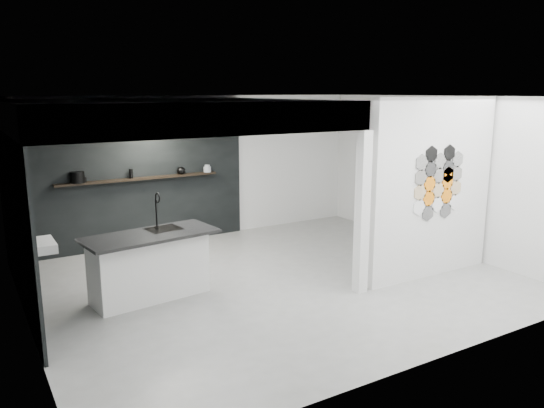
{
  "coord_description": "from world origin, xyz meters",
  "views": [
    {
      "loc": [
        -4.05,
        -6.65,
        2.87
      ],
      "look_at": [
        0.1,
        0.3,
        1.15
      ],
      "focal_mm": 35.0,
      "sensor_mm": 36.0,
      "label": 1
    }
  ],
  "objects_px": {
    "glass_bowl": "(207,169)",
    "partition_panel": "(433,189)",
    "wall_basin": "(39,246)",
    "glass_vase": "(207,168)",
    "utensil_cup": "(84,180)",
    "stockpot": "(77,177)",
    "kitchen_island": "(150,265)",
    "bottle_dark": "(131,174)",
    "kettle": "(181,171)"
  },
  "relations": [
    {
      "from": "stockpot",
      "to": "bottle_dark",
      "type": "distance_m",
      "value": 0.94
    },
    {
      "from": "kitchen_island",
      "to": "utensil_cup",
      "type": "relative_size",
      "value": 19.82
    },
    {
      "from": "stockpot",
      "to": "kettle",
      "type": "relative_size",
      "value": 1.42
    },
    {
      "from": "partition_panel",
      "to": "wall_basin",
      "type": "xyz_separation_m",
      "value": [
        -5.46,
        1.8,
        -0.55
      ]
    },
    {
      "from": "partition_panel",
      "to": "glass_vase",
      "type": "height_order",
      "value": "partition_panel"
    },
    {
      "from": "stockpot",
      "to": "kettle",
      "type": "xyz_separation_m",
      "value": [
        1.9,
        0.0,
        -0.03
      ]
    },
    {
      "from": "partition_panel",
      "to": "bottle_dark",
      "type": "xyz_separation_m",
      "value": [
        -3.59,
        3.87,
        0.01
      ]
    },
    {
      "from": "glass_vase",
      "to": "kitchen_island",
      "type": "bearing_deg",
      "value": -128.74
    },
    {
      "from": "kitchen_island",
      "to": "utensil_cup",
      "type": "bearing_deg",
      "value": 89.85
    },
    {
      "from": "glass_bowl",
      "to": "bottle_dark",
      "type": "distance_m",
      "value": 1.51
    },
    {
      "from": "kitchen_island",
      "to": "kettle",
      "type": "bearing_deg",
      "value": 52.69
    },
    {
      "from": "glass_bowl",
      "to": "partition_panel",
      "type": "bearing_deg",
      "value": -61.77
    },
    {
      "from": "bottle_dark",
      "to": "utensil_cup",
      "type": "distance_m",
      "value": 0.83
    },
    {
      "from": "kettle",
      "to": "glass_vase",
      "type": "xyz_separation_m",
      "value": [
        0.55,
        0.0,
        0.0
      ]
    },
    {
      "from": "partition_panel",
      "to": "kettle",
      "type": "xyz_separation_m",
      "value": [
        -2.62,
        3.87,
        -0.01
      ]
    },
    {
      "from": "wall_basin",
      "to": "utensil_cup",
      "type": "relative_size",
      "value": 6.29
    },
    {
      "from": "glass_bowl",
      "to": "utensil_cup",
      "type": "relative_size",
      "value": 1.55
    },
    {
      "from": "glass_bowl",
      "to": "glass_vase",
      "type": "bearing_deg",
      "value": 0.0
    },
    {
      "from": "utensil_cup",
      "to": "bottle_dark",
      "type": "bearing_deg",
      "value": 0.0
    },
    {
      "from": "glass_vase",
      "to": "kettle",
      "type": "bearing_deg",
      "value": 180.0
    },
    {
      "from": "wall_basin",
      "to": "glass_vase",
      "type": "relative_size",
      "value": 4.18
    },
    {
      "from": "wall_basin",
      "to": "kettle",
      "type": "distance_m",
      "value": 3.55
    },
    {
      "from": "stockpot",
      "to": "kettle",
      "type": "bearing_deg",
      "value": 0.0
    },
    {
      "from": "bottle_dark",
      "to": "utensil_cup",
      "type": "height_order",
      "value": "bottle_dark"
    },
    {
      "from": "partition_panel",
      "to": "utensil_cup",
      "type": "distance_m",
      "value": 5.87
    },
    {
      "from": "wall_basin",
      "to": "glass_vase",
      "type": "xyz_separation_m",
      "value": [
        3.39,
        2.07,
        0.54
      ]
    },
    {
      "from": "kettle",
      "to": "glass_bowl",
      "type": "height_order",
      "value": "kettle"
    },
    {
      "from": "wall_basin",
      "to": "bottle_dark",
      "type": "distance_m",
      "value": 2.85
    },
    {
      "from": "kitchen_island",
      "to": "bottle_dark",
      "type": "xyz_separation_m",
      "value": [
        0.53,
        2.54,
        0.91
      ]
    },
    {
      "from": "stockpot",
      "to": "glass_vase",
      "type": "bearing_deg",
      "value": 0.0
    },
    {
      "from": "wall_basin",
      "to": "kettle",
      "type": "xyz_separation_m",
      "value": [
        2.84,
        2.07,
        0.54
      ]
    },
    {
      "from": "glass_vase",
      "to": "partition_panel",
      "type": "bearing_deg",
      "value": -61.77
    },
    {
      "from": "partition_panel",
      "to": "glass_vase",
      "type": "bearing_deg",
      "value": 118.23
    },
    {
      "from": "stockpot",
      "to": "glass_vase",
      "type": "height_order",
      "value": "stockpot"
    },
    {
      "from": "partition_panel",
      "to": "glass_vase",
      "type": "relative_size",
      "value": 19.52
    },
    {
      "from": "partition_panel",
      "to": "utensil_cup",
      "type": "relative_size",
      "value": 29.33
    },
    {
      "from": "utensil_cup",
      "to": "glass_bowl",
      "type": "bearing_deg",
      "value": 0.0
    },
    {
      "from": "kettle",
      "to": "partition_panel",
      "type": "bearing_deg",
      "value": -52.33
    },
    {
      "from": "glass_bowl",
      "to": "utensil_cup",
      "type": "height_order",
      "value": "glass_bowl"
    },
    {
      "from": "kettle",
      "to": "utensil_cup",
      "type": "bearing_deg",
      "value": -176.49
    },
    {
      "from": "wall_basin",
      "to": "kitchen_island",
      "type": "distance_m",
      "value": 1.48
    },
    {
      "from": "bottle_dark",
      "to": "glass_bowl",
      "type": "bearing_deg",
      "value": 0.0
    },
    {
      "from": "stockpot",
      "to": "wall_basin",
      "type": "bearing_deg",
      "value": -114.55
    },
    {
      "from": "kitchen_island",
      "to": "glass_vase",
      "type": "distance_m",
      "value": 3.38
    },
    {
      "from": "wall_basin",
      "to": "glass_bowl",
      "type": "xyz_separation_m",
      "value": [
        3.39,
        2.07,
        0.52
      ]
    },
    {
      "from": "kettle",
      "to": "glass_bowl",
      "type": "distance_m",
      "value": 0.55
    },
    {
      "from": "glass_vase",
      "to": "utensil_cup",
      "type": "relative_size",
      "value": 1.5
    },
    {
      "from": "wall_basin",
      "to": "utensil_cup",
      "type": "xyz_separation_m",
      "value": [
        1.05,
        2.07,
        0.52
      ]
    },
    {
      "from": "glass_vase",
      "to": "wall_basin",
      "type": "bearing_deg",
      "value": -148.65
    },
    {
      "from": "partition_panel",
      "to": "kettle",
      "type": "relative_size",
      "value": 16.73
    }
  ]
}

